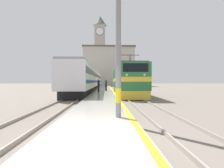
{
  "coord_description": "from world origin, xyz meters",
  "views": [
    {
      "loc": [
        0.37,
        -5.1,
        1.8
      ],
      "look_at": [
        1.42,
        26.85,
        1.27
      ],
      "focal_mm": 28.0,
      "sensor_mm": 36.0,
      "label": 1
    }
  ],
  "objects_px": {
    "second_waiting_passenger": "(99,85)",
    "clock_tower": "(100,49)",
    "person_on_platform": "(106,84)",
    "catenary_mast": "(121,29)",
    "locomotive_train": "(126,80)",
    "passenger_train": "(91,80)"
  },
  "relations": [
    {
      "from": "second_waiting_passenger",
      "to": "clock_tower",
      "type": "xyz_separation_m",
      "value": [
        -1.68,
        52.57,
        14.94
      ]
    },
    {
      "from": "second_waiting_passenger",
      "to": "person_on_platform",
      "type": "bearing_deg",
      "value": 55.92
    },
    {
      "from": "catenary_mast",
      "to": "second_waiting_passenger",
      "type": "distance_m",
      "value": 18.02
    },
    {
      "from": "locomotive_train",
      "to": "clock_tower",
      "type": "relative_size",
      "value": 0.49
    },
    {
      "from": "passenger_train",
      "to": "second_waiting_passenger",
      "type": "bearing_deg",
      "value": -79.38
    },
    {
      "from": "clock_tower",
      "to": "second_waiting_passenger",
      "type": "bearing_deg",
      "value": -88.17
    },
    {
      "from": "locomotive_train",
      "to": "catenary_mast",
      "type": "xyz_separation_m",
      "value": [
        -2.04,
        -15.78,
        2.02
      ]
    },
    {
      "from": "locomotive_train",
      "to": "person_on_platform",
      "type": "height_order",
      "value": "locomotive_train"
    },
    {
      "from": "person_on_platform",
      "to": "locomotive_train",
      "type": "bearing_deg",
      "value": -53.13
    },
    {
      "from": "locomotive_train",
      "to": "person_on_platform",
      "type": "bearing_deg",
      "value": 126.87
    },
    {
      "from": "passenger_train",
      "to": "second_waiting_passenger",
      "type": "distance_m",
      "value": 11.74
    },
    {
      "from": "passenger_train",
      "to": "catenary_mast",
      "type": "height_order",
      "value": "catenary_mast"
    },
    {
      "from": "catenary_mast",
      "to": "clock_tower",
      "type": "relative_size",
      "value": 0.24
    },
    {
      "from": "locomotive_train",
      "to": "passenger_train",
      "type": "relative_size",
      "value": 0.35
    },
    {
      "from": "person_on_platform",
      "to": "second_waiting_passenger",
      "type": "xyz_separation_m",
      "value": [
        -1.08,
        -1.59,
        -0.01
      ]
    },
    {
      "from": "locomotive_train",
      "to": "clock_tower",
      "type": "distance_m",
      "value": 56.63
    },
    {
      "from": "locomotive_train",
      "to": "second_waiting_passenger",
      "type": "xyz_separation_m",
      "value": [
        -3.74,
        1.96,
        -0.64
      ]
    },
    {
      "from": "person_on_platform",
      "to": "clock_tower",
      "type": "bearing_deg",
      "value": 93.1
    },
    {
      "from": "locomotive_train",
      "to": "passenger_train",
      "type": "distance_m",
      "value": 14.7
    },
    {
      "from": "catenary_mast",
      "to": "clock_tower",
      "type": "distance_m",
      "value": 71.45
    },
    {
      "from": "person_on_platform",
      "to": "catenary_mast",
      "type": "bearing_deg",
      "value": -88.14
    },
    {
      "from": "locomotive_train",
      "to": "clock_tower",
      "type": "bearing_deg",
      "value": 95.68
    }
  ]
}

